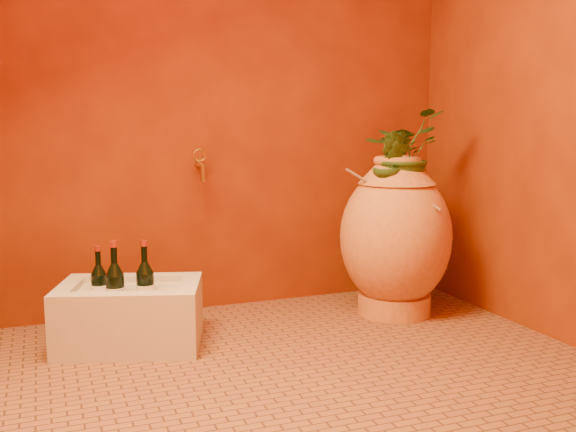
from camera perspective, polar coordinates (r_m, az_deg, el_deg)
name	(u,v)px	position (r m, az deg, el deg)	size (l,w,h in m)	color
floor	(299,367)	(2.73, 1.02, -13.29)	(2.50, 2.50, 0.00)	brown
wall_back	(229,76)	(3.50, -5.28, 12.27)	(2.50, 0.02, 2.50)	#611C05
wall_right	(553,69)	(3.24, 22.51, 12.01)	(0.02, 2.00, 2.50)	#611C05
amphora	(396,236)	(3.40, 9.54, -1.81)	(0.61, 0.61, 0.83)	orange
stone_basin	(130,316)	(3.02, -13.85, -8.64)	(0.72, 0.60, 0.29)	beige
wine_bottle_a	(115,291)	(2.90, -15.10, -6.43)	(0.08, 0.08, 0.34)	black
wine_bottle_b	(145,288)	(2.93, -12.57, -6.25)	(0.08, 0.08, 0.33)	black
wine_bottle_c	(99,288)	(3.04, -16.43, -6.13)	(0.07, 0.07, 0.30)	black
wall_tap	(200,164)	(3.36, -7.80, 4.64)	(0.07, 0.15, 0.17)	olive
plant_main	(402,153)	(3.37, 10.13, 5.51)	(0.40, 0.35, 0.45)	#26491A
plant_side	(391,164)	(3.26, 9.18, 4.60)	(0.19, 0.15, 0.34)	#26491A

